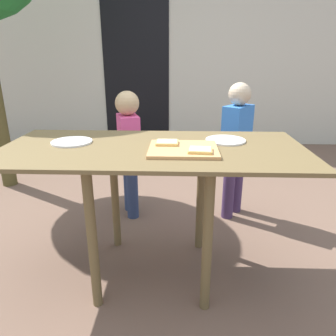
{
  "coord_description": "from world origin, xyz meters",
  "views": [
    {
      "loc": [
        0.14,
        -1.58,
        1.22
      ],
      "look_at": [
        0.08,
        0.0,
        0.66
      ],
      "focal_mm": 33.81,
      "sensor_mm": 36.0,
      "label": 1
    }
  ],
  "objects_px": {
    "plate_white_right": "(225,140)",
    "child_right": "(236,143)",
    "pizza_slice_far_left": "(167,143)",
    "pizza_slice_near_right": "(200,150)",
    "dining_table": "(153,166)",
    "child_left": "(129,147)",
    "plate_white_left": "(72,142)",
    "cutting_board": "(183,149)"
  },
  "relations": [
    {
      "from": "plate_white_right",
      "to": "child_right",
      "type": "bearing_deg",
      "value": 74.47
    },
    {
      "from": "pizza_slice_far_left",
      "to": "plate_white_right",
      "type": "height_order",
      "value": "pizza_slice_far_left"
    },
    {
      "from": "pizza_slice_near_right",
      "to": "plate_white_right",
      "type": "bearing_deg",
      "value": 59.27
    },
    {
      "from": "pizza_slice_far_left",
      "to": "plate_white_right",
      "type": "relative_size",
      "value": 0.52
    },
    {
      "from": "dining_table",
      "to": "child_right",
      "type": "distance_m",
      "value": 0.95
    },
    {
      "from": "pizza_slice_far_left",
      "to": "plate_white_right",
      "type": "bearing_deg",
      "value": 22.26
    },
    {
      "from": "plate_white_right",
      "to": "child_left",
      "type": "height_order",
      "value": "child_left"
    },
    {
      "from": "pizza_slice_far_left",
      "to": "pizza_slice_near_right",
      "type": "bearing_deg",
      "value": -38.55
    },
    {
      "from": "plate_white_right",
      "to": "child_right",
      "type": "distance_m",
      "value": 0.68
    },
    {
      "from": "child_right",
      "to": "pizza_slice_far_left",
      "type": "bearing_deg",
      "value": -123.03
    },
    {
      "from": "dining_table",
      "to": "pizza_slice_far_left",
      "type": "bearing_deg",
      "value": -1.37
    },
    {
      "from": "pizza_slice_near_right",
      "to": "plate_white_right",
      "type": "height_order",
      "value": "pizza_slice_near_right"
    },
    {
      "from": "plate_white_left",
      "to": "child_right",
      "type": "distance_m",
      "value": 1.24
    },
    {
      "from": "pizza_slice_far_left",
      "to": "plate_white_left",
      "type": "bearing_deg",
      "value": 172.89
    },
    {
      "from": "plate_white_right",
      "to": "pizza_slice_far_left",
      "type": "bearing_deg",
      "value": -157.74
    },
    {
      "from": "dining_table",
      "to": "cutting_board",
      "type": "distance_m",
      "value": 0.2
    },
    {
      "from": "dining_table",
      "to": "pizza_slice_far_left",
      "type": "xyz_separation_m",
      "value": [
        0.07,
        -0.0,
        0.13
      ]
    },
    {
      "from": "plate_white_left",
      "to": "child_left",
      "type": "height_order",
      "value": "child_left"
    },
    {
      "from": "plate_white_left",
      "to": "dining_table",
      "type": "bearing_deg",
      "value": -8.04
    },
    {
      "from": "plate_white_right",
      "to": "pizza_slice_near_right",
      "type": "bearing_deg",
      "value": -120.73
    },
    {
      "from": "pizza_slice_far_left",
      "to": "child_left",
      "type": "distance_m",
      "value": 0.84
    },
    {
      "from": "pizza_slice_far_left",
      "to": "dining_table",
      "type": "bearing_deg",
      "value": 178.63
    },
    {
      "from": "plate_white_right",
      "to": "dining_table",
      "type": "bearing_deg",
      "value": -161.84
    },
    {
      "from": "child_left",
      "to": "child_right",
      "type": "height_order",
      "value": "child_right"
    },
    {
      "from": "dining_table",
      "to": "cutting_board",
      "type": "xyz_separation_m",
      "value": [
        0.16,
        -0.07,
        0.11
      ]
    },
    {
      "from": "child_right",
      "to": "dining_table",
      "type": "bearing_deg",
      "value": -126.83
    },
    {
      "from": "pizza_slice_near_right",
      "to": "child_right",
      "type": "xyz_separation_m",
      "value": [
        0.33,
        0.89,
        -0.2
      ]
    },
    {
      "from": "pizza_slice_near_right",
      "to": "plate_white_right",
      "type": "distance_m",
      "value": 0.3
    },
    {
      "from": "plate_white_left",
      "to": "pizza_slice_near_right",
      "type": "bearing_deg",
      "value": -15.93
    },
    {
      "from": "pizza_slice_far_left",
      "to": "cutting_board",
      "type": "bearing_deg",
      "value": -37.58
    },
    {
      "from": "cutting_board",
      "to": "child_left",
      "type": "relative_size",
      "value": 0.35
    },
    {
      "from": "pizza_slice_far_left",
      "to": "child_left",
      "type": "xyz_separation_m",
      "value": [
        -0.32,
        0.74,
        -0.23
      ]
    },
    {
      "from": "child_left",
      "to": "pizza_slice_near_right",
      "type": "bearing_deg",
      "value": -60.88
    },
    {
      "from": "plate_white_right",
      "to": "child_left",
      "type": "relative_size",
      "value": 0.22
    },
    {
      "from": "pizza_slice_near_right",
      "to": "pizza_slice_far_left",
      "type": "height_order",
      "value": "same"
    },
    {
      "from": "cutting_board",
      "to": "child_right",
      "type": "height_order",
      "value": "child_right"
    },
    {
      "from": "dining_table",
      "to": "child_right",
      "type": "relative_size",
      "value": 1.51
    },
    {
      "from": "cutting_board",
      "to": "pizza_slice_far_left",
      "type": "xyz_separation_m",
      "value": [
        -0.08,
        0.06,
        0.02
      ]
    },
    {
      "from": "pizza_slice_far_left",
      "to": "plate_white_left",
      "type": "height_order",
      "value": "pizza_slice_far_left"
    },
    {
      "from": "pizza_slice_near_right",
      "to": "plate_white_left",
      "type": "height_order",
      "value": "pizza_slice_near_right"
    },
    {
      "from": "pizza_slice_far_left",
      "to": "child_right",
      "type": "distance_m",
      "value": 0.93
    },
    {
      "from": "pizza_slice_near_right",
      "to": "plate_white_left",
      "type": "xyz_separation_m",
      "value": [
        -0.68,
        0.2,
        -0.02
      ]
    }
  ]
}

